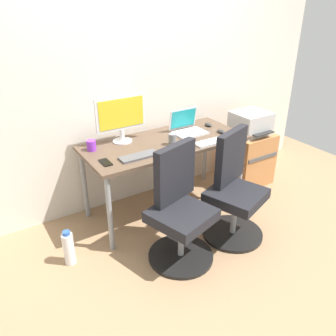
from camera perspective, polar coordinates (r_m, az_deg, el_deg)
ground_plane at (r=3.59m, az=-0.43°, el=-6.57°), size 5.28×5.28×0.00m
back_wall at (r=3.43m, az=-4.38°, el=15.39°), size 4.40×0.04×2.60m
desk at (r=3.27m, az=-0.47°, el=3.30°), size 1.54×0.69×0.74m
office_chair_left at (r=2.79m, az=1.84°, el=-6.97°), size 0.55×0.55×0.94m
office_chair_right at (r=3.10m, az=10.69°, el=-3.73°), size 0.56×0.56×0.94m
side_cabinet at (r=4.08m, az=12.81°, el=1.74°), size 0.47×0.47×0.59m
printer at (r=3.93m, az=13.42°, el=7.20°), size 0.38×0.40×0.24m
water_bottle_on_floor at (r=2.96m, az=-15.98°, el=-12.52°), size 0.09×0.09×0.31m
desktop_monitor at (r=3.17m, az=-7.73°, el=8.49°), size 0.48×0.18×0.43m
open_laptop at (r=3.44m, az=3.17°, el=6.73°), size 0.31×0.26×0.23m
keyboard_by_monitor at (r=2.92m, az=-4.76°, el=1.94°), size 0.34×0.12×0.02m
keyboard_by_laptop at (r=3.23m, az=7.18°, el=4.27°), size 0.34×0.12×0.02m
mouse_by_monitor at (r=3.48m, az=8.70°, el=5.96°), size 0.06×0.10×0.03m
mouse_by_laptop at (r=3.64m, az=6.64°, el=7.08°), size 0.06×0.10×0.03m
coffee_mug at (r=3.10m, az=-12.46°, el=3.64°), size 0.08×0.08×0.09m
pen_cup at (r=3.14m, az=0.71°, el=4.72°), size 0.07×0.07×0.10m
phone_near_monitor at (r=2.86m, az=-10.20°, el=0.91°), size 0.07×0.14×0.01m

